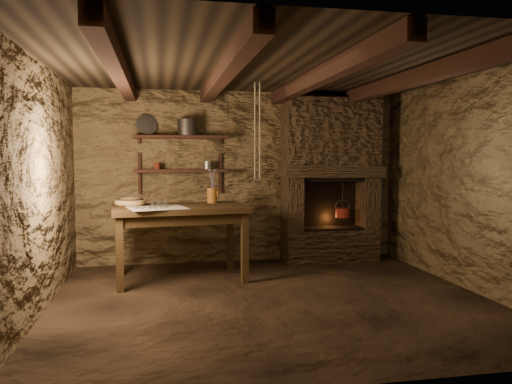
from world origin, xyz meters
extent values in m
plane|color=black|center=(0.00, 0.00, 0.00)|extent=(4.50, 4.50, 0.00)
cube|color=#4F3D25|center=(0.00, 2.00, 1.20)|extent=(4.50, 0.04, 2.40)
cube|color=#4F3D25|center=(0.00, -2.00, 1.20)|extent=(4.50, 0.04, 2.40)
cube|color=#4F3D25|center=(-2.25, 0.00, 1.20)|extent=(0.04, 4.00, 2.40)
cube|color=#4F3D25|center=(2.25, 0.00, 1.20)|extent=(0.04, 4.00, 2.40)
cube|color=black|center=(0.00, 0.00, 2.40)|extent=(4.50, 4.00, 0.04)
cube|color=black|center=(-1.50, 0.00, 2.31)|extent=(0.14, 3.95, 0.16)
cube|color=black|center=(-0.50, 0.00, 2.31)|extent=(0.14, 3.95, 0.16)
cube|color=black|center=(0.50, 0.00, 2.31)|extent=(0.14, 3.95, 0.16)
cube|color=black|center=(1.50, 0.00, 2.31)|extent=(0.14, 3.95, 0.16)
cube|color=black|center=(-0.85, 1.84, 1.30)|extent=(1.25, 0.30, 0.04)
cube|color=black|center=(-0.85, 1.84, 1.75)|extent=(1.25, 0.30, 0.04)
cube|color=#3E2D1F|center=(1.25, 1.77, 0.23)|extent=(1.35, 0.45, 0.45)
cube|color=#3E2D1F|center=(0.69, 1.77, 0.82)|extent=(0.23, 0.45, 0.75)
cube|color=#3E2D1F|center=(1.81, 1.77, 0.82)|extent=(0.23, 0.45, 0.75)
cube|color=#3E2D1F|center=(1.25, 1.74, 1.28)|extent=(1.43, 0.51, 0.16)
cube|color=#3E2D1F|center=(1.25, 1.77, 1.83)|extent=(1.35, 0.45, 0.94)
cube|color=black|center=(1.25, 1.96, 0.82)|extent=(0.90, 0.06, 0.75)
cube|color=#312211|center=(-0.90, 1.04, 0.87)|extent=(1.65, 1.05, 0.07)
cube|color=#312211|center=(-0.90, 1.04, 0.77)|extent=(1.51, 0.90, 0.11)
cube|color=beige|center=(-1.16, 0.80, 0.91)|extent=(0.73, 0.64, 0.01)
cylinder|color=#9D5A1E|center=(-0.48, 1.33, 1.00)|extent=(0.14, 0.14, 0.19)
torus|color=#9D5A1E|center=(-0.42, 1.33, 1.02)|extent=(0.02, 0.10, 0.10)
ellipsoid|color=olive|center=(-1.48, 1.11, 0.94)|extent=(0.45, 0.45, 0.13)
cylinder|color=#302D2B|center=(-0.76, 1.84, 1.87)|extent=(0.32, 0.32, 0.20)
cylinder|color=gray|center=(-1.30, 1.94, 1.92)|extent=(0.32, 0.21, 0.29)
cylinder|color=#5D1E12|center=(-1.17, 1.84, 1.36)|extent=(0.10, 0.10, 0.09)
cylinder|color=maroon|center=(1.42, 1.72, 0.69)|extent=(0.23, 0.23, 0.14)
torus|color=#302D2B|center=(1.42, 1.72, 0.77)|extent=(0.22, 0.01, 0.22)
cylinder|color=#302D2B|center=(1.42, 1.72, 0.94)|extent=(0.01, 0.01, 0.44)
camera|label=1|loc=(-1.13, -4.97, 1.50)|focal=35.00mm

